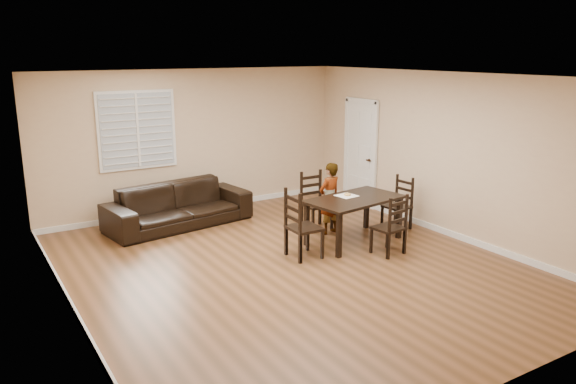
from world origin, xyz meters
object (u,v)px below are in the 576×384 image
Objects in this scene: chair_far at (394,228)px; sofa at (178,205)px; dining_table at (354,203)px; child at (330,198)px; chair_right at (401,204)px; chair_near at (313,202)px; donut at (347,194)px; chair_left at (297,228)px.

chair_far is 3.84m from sofa.
chair_far is (0.12, -0.82, -0.22)m from dining_table.
chair_right is at bearing 151.56° from child.
chair_near is at bearing -126.78° from chair_right.
child reaches higher than sofa.
chair_far reaches higher than donut.
dining_table is at bearing -82.05° from chair_near.
chair_right reaches higher than sofa.
child reaches higher than chair_far.
chair_near is 1.57m from chair_left.
child is 2.68m from sofa.
child reaches higher than chair_left.
chair_right is 3.92m from sofa.
chair_near is 1.55m from chair_right.
chair_right is at bearing -143.83° from chair_far.
child is at bearing -55.68° from chair_left.
sofa is at bearing -127.58° from chair_right.
dining_table is at bearing -81.13° from chair_left.
chair_far is 1.03× the size of chair_right.
child is (0.05, -0.43, 0.16)m from chair_near.
chair_near is 0.95× the size of chair_left.
chair_left is 0.42× the size of sofa.
child is at bearing -111.83° from chair_right.
dining_table is 1.02m from chair_near.
chair_right is 1.33m from child.
chair_left reaches higher than donut.
child reaches higher than dining_table.
donut is 3.02m from sofa.
chair_left is at bearing -33.77° from chair_far.
chair_right reaches higher than donut.
sofa is (-0.91, 2.46, -0.11)m from chair_left.
dining_table is at bearing -86.35° from chair_right.
chair_far is 0.37× the size of sofa.
chair_near is 1.06× the size of chair_far.
dining_table is 1.68× the size of chair_near.
chair_left is at bearing -77.89° from sofa.
chair_far is 1.41m from child.
chair_near reaches higher than dining_table.
dining_table is at bearing -55.81° from sofa.
chair_right is 1.23m from donut.
chair_near is at bearing -89.12° from chair_far.
chair_right is at bearing -0.36° from donut.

